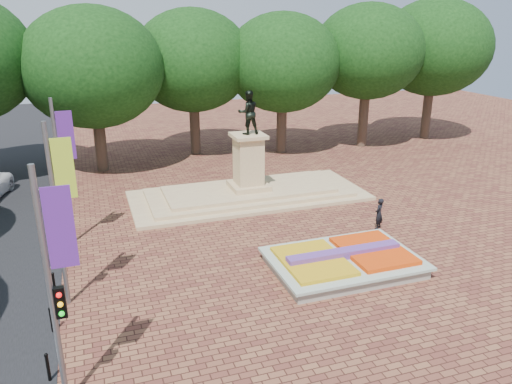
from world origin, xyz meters
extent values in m
plane|color=brown|center=(0.00, 0.00, 0.00)|extent=(90.00, 90.00, 0.00)
cube|color=gray|center=(1.00, -2.00, 0.23)|extent=(6.00, 4.00, 0.45)
cube|color=#B6C4B2|center=(1.00, -2.00, 0.50)|extent=(6.30, 4.30, 0.12)
cube|color=#DB440C|center=(2.45, -2.00, 0.63)|extent=(2.60, 3.40, 0.22)
cube|color=gold|center=(-0.45, -2.00, 0.62)|extent=(2.60, 3.40, 0.18)
cube|color=#693490|center=(1.00, -2.00, 0.72)|extent=(5.20, 0.55, 0.38)
cube|color=tan|center=(0.00, 8.00, 0.10)|extent=(14.00, 6.00, 0.20)
cube|color=tan|center=(0.00, 8.00, 0.30)|extent=(12.00, 5.00, 0.20)
cube|color=tan|center=(0.00, 8.00, 0.50)|extent=(10.00, 4.00, 0.20)
cube|color=tan|center=(0.00, 8.00, 0.75)|extent=(2.20, 2.20, 0.30)
cube|color=tan|center=(0.00, 8.00, 2.30)|extent=(1.50, 1.50, 2.80)
cube|color=tan|center=(0.00, 8.00, 3.80)|extent=(1.90, 1.90, 0.20)
imported|color=black|center=(0.00, 8.00, 5.15)|extent=(1.22, 0.95, 2.50)
cylinder|color=#3C2C20|center=(-8.00, 18.00, 2.00)|extent=(0.80, 0.80, 4.00)
ellipsoid|color=black|center=(-8.00, 18.00, 6.69)|extent=(8.80, 8.80, 7.48)
cylinder|color=#3C2C20|center=(-1.00, 18.00, 2.00)|extent=(0.80, 0.80, 4.00)
ellipsoid|color=black|center=(-1.00, 18.00, 6.69)|extent=(8.80, 8.80, 7.48)
cylinder|color=#3C2C20|center=(6.00, 18.00, 2.00)|extent=(0.80, 0.80, 4.00)
ellipsoid|color=black|center=(6.00, 18.00, 6.69)|extent=(8.80, 8.80, 7.48)
cylinder|color=#3C2C20|center=(13.00, 18.00, 2.00)|extent=(0.80, 0.80, 4.00)
ellipsoid|color=black|center=(13.00, 18.00, 6.69)|extent=(8.80, 8.80, 7.48)
cylinder|color=#3C2C20|center=(20.00, 18.00, 2.00)|extent=(0.80, 0.80, 4.00)
ellipsoid|color=black|center=(20.00, 18.00, 6.69)|extent=(8.80, 8.80, 7.48)
cylinder|color=slate|center=(-10.20, -6.50, 3.50)|extent=(0.16, 0.16, 7.00)
cube|color=#572087|center=(-9.75, -6.50, 5.30)|extent=(0.70, 0.04, 2.20)
cylinder|color=slate|center=(-10.20, -1.00, 3.50)|extent=(0.16, 0.16, 7.00)
cube|color=#B3CF29|center=(-9.75, -1.00, 5.30)|extent=(0.70, 0.04, 2.20)
cylinder|color=slate|center=(-10.20, 4.50, 3.50)|extent=(0.16, 0.16, 7.00)
cube|color=#572087|center=(-9.75, 4.50, 5.30)|extent=(0.70, 0.04, 2.20)
cube|color=black|center=(-10.00, -6.50, 3.20)|extent=(0.28, 0.18, 0.90)
cube|color=black|center=(-10.00, -1.00, 3.20)|extent=(0.28, 0.18, 0.90)
cylinder|color=black|center=(-10.70, -5.40, 0.45)|extent=(0.10, 0.10, 0.90)
sphere|color=black|center=(-10.70, -5.40, 0.92)|extent=(0.12, 0.12, 0.12)
cylinder|color=black|center=(-10.70, -2.80, 0.45)|extent=(0.10, 0.10, 0.90)
sphere|color=black|center=(-10.70, -2.80, 0.92)|extent=(0.12, 0.12, 0.12)
cylinder|color=black|center=(-10.70, -0.20, 0.45)|extent=(0.10, 0.10, 0.90)
sphere|color=black|center=(-10.70, -0.20, 0.92)|extent=(0.12, 0.12, 0.12)
cylinder|color=black|center=(-10.70, 2.40, 0.45)|extent=(0.10, 0.10, 0.90)
sphere|color=black|center=(-10.70, 2.40, 0.92)|extent=(0.12, 0.12, 0.12)
cylinder|color=black|center=(-10.70, 5.00, 0.45)|extent=(0.10, 0.10, 0.90)
sphere|color=black|center=(-10.70, 5.00, 0.92)|extent=(0.12, 0.12, 0.12)
imported|color=black|center=(4.81, 1.33, 0.82)|extent=(0.71, 0.67, 1.63)
camera|label=1|loc=(-8.87, -18.97, 10.27)|focal=35.00mm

